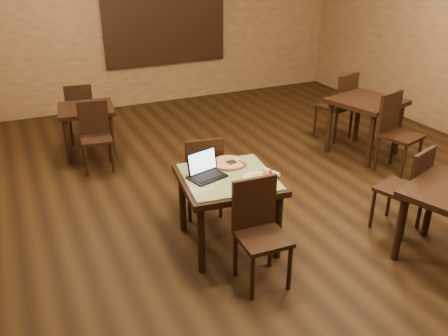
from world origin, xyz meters
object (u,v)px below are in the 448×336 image
other_table_a_chair_near (395,128)px  other_table_a (366,109)px  pizza_pan (229,164)px  other_table_a_chair_far (340,102)px  laptop (205,170)px  other_table_b (87,115)px  other_table_b_chair_far (80,109)px  chair_main_far (203,172)px  other_table_b_chair_near (95,132)px  other_table_c_chair_far (409,185)px  tiled_table (228,185)px  chair_main_near (259,226)px

other_table_a_chair_near → other_table_a: bearing=72.1°
pizza_pan → other_table_a_chair_far: bearing=31.8°
laptop → pizza_pan: laptop is taller
other_table_b → other_table_b_chair_far: 0.54m
other_table_b → chair_main_far: bearing=-64.0°
other_table_b_chair_near → other_table_c_chair_far: other_table_c_chair_far is taller
tiled_table → chair_main_far: chair_main_far is taller
chair_main_far → other_table_b: (-0.82, 2.33, 0.05)m
chair_main_near → other_table_c_chair_far: 1.77m
other_table_a_chair_near → other_table_b_chair_near: 3.98m
laptop → chair_main_far: bearing=54.6°
other_table_a_chair_near → other_table_a_chair_far: size_ratio=1.00×
laptop → other_table_b_chair_far: (-0.64, 3.38, -0.31)m
other_table_b_chair_far → laptop: bearing=107.5°
other_table_c_chair_far → other_table_a_chair_near: bearing=-146.8°
chair_main_near → other_table_b_chair_far: 4.19m
tiled_table → other_table_a_chair_near: other_table_a_chair_near is taller
other_table_a_chair_near → other_table_b_chair_far: other_table_a_chair_near is taller
tiled_table → pizza_pan: 0.29m
other_table_a_chair_near → other_table_b: size_ratio=1.26×
chair_main_far → pizza_pan: bearing=118.5°
other_table_b → tiled_table: bearing=-67.5°
other_table_c_chair_far → other_table_b_chair_far: bearing=-75.8°
tiled_table → other_table_a_chair_near: size_ratio=0.97×
chair_main_far → other_table_b_chair_near: 1.97m
chair_main_near → other_table_a: bearing=36.9°
other_table_c_chair_far → other_table_a_chair_far: bearing=-131.1°
other_table_b_chair_far → other_table_c_chair_far: 4.83m
other_table_a → other_table_b_chair_near: size_ratio=1.17×
chair_main_near → other_table_b: (-0.83, 3.56, 0.05)m
tiled_table → other_table_a_chair_near: bearing=21.0°
other_table_b_chair_near → pizza_pan: bearing=-59.9°
other_table_b_chair_near → other_table_a_chair_near: bearing=-19.3°
other_table_a → other_table_b_chair_far: size_ratio=1.17×
other_table_a_chair_near → other_table_b_chair_near: other_table_a_chair_near is taller
other_table_b_chair_near → other_table_c_chair_far: bearing=-42.3°
laptop → other_table_a_chair_far: other_table_a_chair_far is taller
tiled_table → chair_main_far: size_ratio=1.08×
other_table_b_chair_far → other_table_a: bearing=155.5°
other_table_a_chair_far → tiled_table: bearing=18.6°
pizza_pan → other_table_a: 2.86m
other_table_a → other_table_a_chair_near: bearing=-107.9°
other_table_c_chair_far → laptop: bearing=-37.6°
chair_main_far → other_table_a: bearing=-157.5°
chair_main_near → laptop: laptop is taller
other_table_a → other_table_a_chair_near: size_ratio=1.02×
laptop → pizza_pan: (0.32, 0.14, -0.06)m
other_table_b → other_table_b_chair_near: 0.54m
other_table_a_chair_far → other_table_b: other_table_a_chair_far is taller
chair_main_near → laptop: bearing=108.3°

